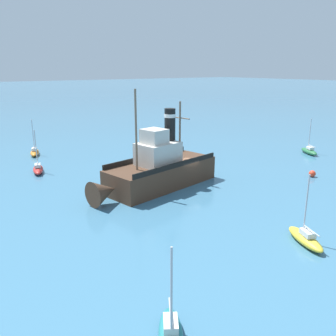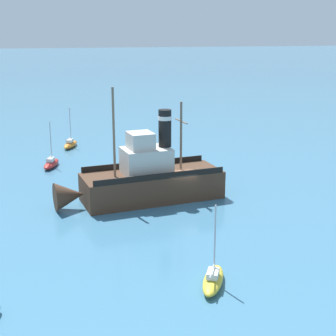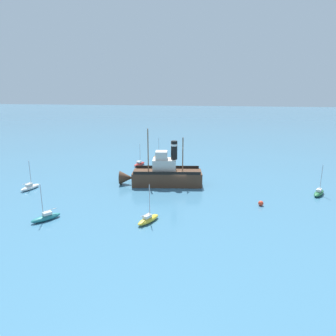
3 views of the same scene
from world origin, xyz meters
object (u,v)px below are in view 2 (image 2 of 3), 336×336
at_px(sailboat_yellow, 213,279).
at_px(sailboat_red, 51,163).
at_px(old_tugboat, 145,180).
at_px(sailboat_orange, 70,144).

xyz_separation_m(sailboat_yellow, sailboat_red, (28.30, 9.80, 0.00)).
bearing_deg(old_tugboat, sailboat_yellow, -174.51).
xyz_separation_m(old_tugboat, sailboat_red, (12.41, 8.27, -1.40)).
bearing_deg(old_tugboat, sailboat_orange, 16.07).
height_order(old_tugboat, sailboat_yellow, old_tugboat).
distance_m(old_tugboat, sailboat_red, 14.98).
height_order(sailboat_orange, sailboat_red, same).
relative_size(old_tugboat, sailboat_red, 3.01).
bearing_deg(sailboat_orange, sailboat_yellow, -168.36).
height_order(old_tugboat, sailboat_red, old_tugboat).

